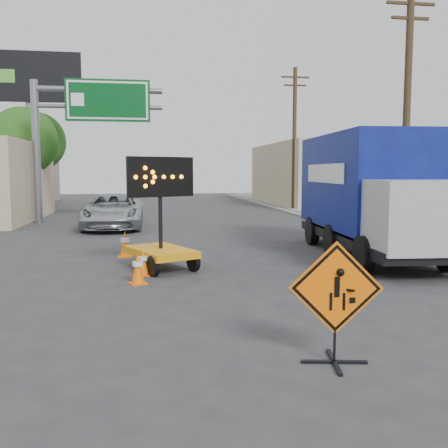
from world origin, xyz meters
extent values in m
plane|color=#2D2D30|center=(0.00, 0.00, 0.00)|extent=(100.00, 100.00, 0.00)
cube|color=gray|center=(7.20, 15.00, 0.06)|extent=(0.40, 60.00, 0.12)
cube|color=gray|center=(9.50, 15.00, 0.07)|extent=(4.00, 60.00, 0.15)
cube|color=tan|center=(13.00, 30.00, 2.30)|extent=(10.00, 14.00, 4.60)
cylinder|color=slate|center=(-6.50, 18.00, 3.40)|extent=(0.36, 0.36, 6.80)
cylinder|color=slate|center=(-3.50, 18.00, 6.40)|extent=(6.00, 0.28, 0.28)
cylinder|color=slate|center=(-3.50, 18.00, 5.60)|extent=(6.00, 0.20, 0.20)
cube|color=#054317|center=(-3.10, 17.88, 5.90)|extent=(4.00, 0.10, 2.00)
cube|color=silver|center=(-3.10, 17.81, 5.90)|extent=(3.80, 0.01, 1.80)
cylinder|color=slate|center=(-8.50, 26.00, 4.50)|extent=(0.44, 0.44, 9.00)
cube|color=silver|center=(-8.30, 25.85, 8.30)|extent=(6.00, 0.25, 3.00)
cube|color=black|center=(-8.30, 25.70, 8.30)|extent=(6.10, 0.04, 3.10)
cylinder|color=#42321C|center=(8.00, 10.00, 4.50)|extent=(0.26, 0.26, 9.00)
cube|color=#42321C|center=(8.00, 10.00, 8.40)|extent=(1.80, 0.10, 0.10)
cube|color=#42321C|center=(8.00, 10.00, 7.90)|extent=(1.40, 0.10, 0.10)
cylinder|color=#42321C|center=(8.00, 24.00, 4.50)|extent=(0.26, 0.26, 9.00)
cube|color=#42321C|center=(8.00, 24.00, 8.40)|extent=(1.80, 0.10, 0.10)
cube|color=#42321C|center=(8.00, 24.00, 7.90)|extent=(1.40, 0.10, 0.10)
cylinder|color=#42321C|center=(-8.00, 22.00, 1.62)|extent=(0.28, 0.28, 3.25)
sphere|color=#204A15|center=(-8.00, 22.00, 4.18)|extent=(3.71, 3.71, 3.71)
cylinder|color=#42321C|center=(-9.00, 30.00, 1.79)|extent=(0.28, 0.28, 3.58)
sphere|color=#204A15|center=(-9.00, 30.00, 4.61)|extent=(4.10, 4.10, 4.10)
cube|color=black|center=(1.12, -1.03, 0.02)|extent=(0.86, 0.21, 0.04)
cube|color=black|center=(1.12, -1.03, 0.02)|extent=(0.21, 0.86, 0.04)
cylinder|color=black|center=(1.12, -1.03, 0.34)|extent=(0.03, 0.03, 0.68)
cube|color=#FF6905|center=(1.12, -1.03, 1.01)|extent=(1.21, 0.24, 1.23)
cube|color=black|center=(1.12, -1.03, 1.01)|extent=(1.13, 0.21, 1.15)
cube|color=orange|center=(-0.96, 5.70, 0.45)|extent=(1.95, 2.34, 0.18)
cylinder|color=black|center=(-0.96, 5.70, 1.62)|extent=(0.10, 0.10, 2.22)
cube|color=black|center=(-0.96, 5.70, 2.38)|extent=(1.69, 0.86, 1.01)
imported|color=#B7BABF|center=(-2.81, 15.44, 0.76)|extent=(2.55, 5.49, 1.52)
cube|color=black|center=(5.23, 6.80, 0.57)|extent=(2.76, 7.68, 0.28)
cube|color=#070C57|center=(5.23, 7.56, 2.22)|extent=(2.74, 5.99, 2.83)
cube|color=#9EA0A5|center=(5.23, 3.78, 1.46)|extent=(2.28, 1.84, 1.70)
cube|color=#FF6905|center=(-1.52, 4.08, 0.02)|extent=(0.47, 0.47, 0.03)
cone|color=#FF6905|center=(-1.52, 4.08, 0.37)|extent=(0.28, 0.28, 0.68)
cylinder|color=silver|center=(-1.52, 4.08, 0.45)|extent=(0.23, 0.23, 0.10)
cube|color=#FF6905|center=(-1.41, 5.00, 0.01)|extent=(0.35, 0.35, 0.03)
cone|color=#FF6905|center=(-1.41, 5.00, 0.34)|extent=(0.26, 0.26, 0.63)
cylinder|color=silver|center=(-1.41, 5.00, 0.41)|extent=(0.21, 0.21, 0.09)
cube|color=#FF6905|center=(-1.96, 7.76, 0.02)|extent=(0.44, 0.44, 0.03)
cone|color=#FF6905|center=(-1.96, 7.76, 0.41)|extent=(0.31, 0.31, 0.75)
cylinder|color=silver|center=(-1.96, 7.76, 0.50)|extent=(0.25, 0.25, 0.11)
camera|label=1|loc=(-1.26, -7.07, 2.52)|focal=40.00mm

